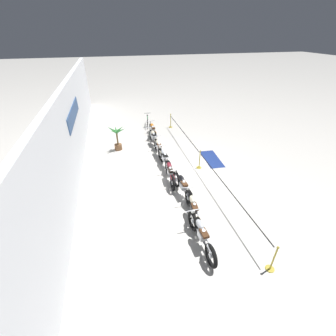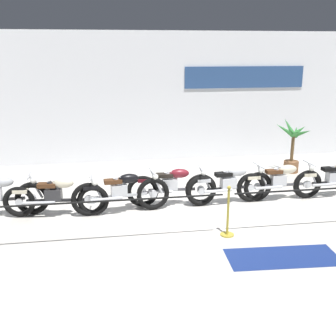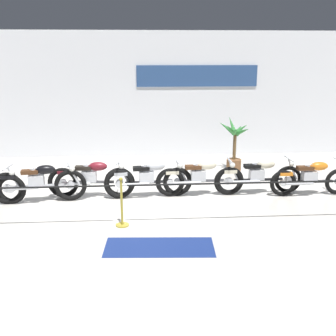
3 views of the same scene
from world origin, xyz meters
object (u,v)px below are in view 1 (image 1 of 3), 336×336
object	(u,v)px
motorcycle_orange_7	(153,130)
floor_banner	(212,159)
stanchion_mid_right	(171,123)
motorcycle_silver_4	(165,159)
motorcycle_silver_0	(201,235)
motorcycle_cream_6	(154,138)
motorcycle_black_2	(183,186)
motorcycle_maroon_3	(170,173)
potted_palm_left_of_row	(117,137)
stanchion_mid_left	(199,162)
motorcycle_cream_5	(159,148)
bicycle	(148,121)
stanchion_far_left	(212,171)
motorcycle_cream_1	(193,209)

from	to	relation	value
motorcycle_orange_7	floor_banner	distance (m)	4.82
stanchion_mid_right	motorcycle_silver_4	bearing A→B (deg)	162.03
motorcycle_silver_0	motorcycle_cream_6	world-z (taller)	motorcycle_silver_0
motorcycle_black_2	stanchion_mid_right	xyz separation A→B (m)	(8.09, -1.57, -0.13)
motorcycle_black_2	stanchion_mid_right	bearing A→B (deg)	-11.02
motorcycle_maroon_3	potted_palm_left_of_row	bearing A→B (deg)	28.88
motorcycle_maroon_3	stanchion_mid_left	world-z (taller)	stanchion_mid_left
motorcycle_cream_5	bicycle	distance (m)	4.89
motorcycle_black_2	motorcycle_maroon_3	size ratio (longest dim) A/B	1.04
motorcycle_silver_4	motorcycle_cream_5	bearing A→B (deg)	1.58
motorcycle_maroon_3	stanchion_far_left	size ratio (longest dim) A/B	0.18
motorcycle_cream_1	motorcycle_maroon_3	size ratio (longest dim) A/B	1.08
stanchion_far_left	potted_palm_left_of_row	bearing A→B (deg)	40.30
motorcycle_maroon_3	motorcycle_cream_5	xyz separation A→B (m)	(2.71, -0.04, -0.01)
stanchion_mid_left	floor_banner	size ratio (longest dim) A/B	0.52
motorcycle_silver_4	bicycle	distance (m)	6.18
motorcycle_silver_0	potted_palm_left_of_row	bearing A→B (deg)	16.04
motorcycle_black_2	motorcycle_cream_5	size ratio (longest dim) A/B	1.01
potted_palm_left_of_row	stanchion_far_left	xyz separation A→B (m)	(-4.82, -4.09, -0.07)
motorcycle_silver_4	motorcycle_cream_5	xyz separation A→B (m)	(1.29, 0.04, -0.00)
motorcycle_silver_0	stanchion_mid_right	xyz separation A→B (m)	(10.86, -1.77, -0.12)
motorcycle_cream_1	motorcycle_silver_4	world-z (taller)	motorcycle_silver_4
motorcycle_cream_6	stanchion_mid_left	distance (m)	3.86
motorcycle_maroon_3	motorcycle_cream_6	world-z (taller)	motorcycle_maroon_3
motorcycle_cream_1	motorcycle_silver_4	xyz separation A→B (m)	(4.09, 0.17, 0.01)
motorcycle_cream_5	motorcycle_silver_4	bearing A→B (deg)	-178.42
potted_palm_left_of_row	floor_banner	size ratio (longest dim) A/B	0.81
motorcycle_cream_1	motorcycle_cream_6	xyz separation A→B (m)	(6.88, 0.23, 0.01)
potted_palm_left_of_row	motorcycle_cream_6	bearing A→B (deg)	-86.58
motorcycle_silver_4	motorcycle_orange_7	xyz separation A→B (m)	(4.09, -0.14, -0.01)
motorcycle_maroon_3	motorcycle_cream_6	size ratio (longest dim) A/B	0.95
bicycle	stanchion_mid_left	xyz separation A→B (m)	(-6.78, -1.64, -0.01)
stanchion_mid_left	motorcycle_orange_7	bearing A→B (deg)	19.19
motorcycle_silver_0	motorcycle_cream_1	size ratio (longest dim) A/B	0.99
motorcycle_orange_7	bicycle	size ratio (longest dim) A/B	1.26
bicycle	stanchion_mid_left	distance (m)	6.98
motorcycle_cream_6	stanchion_far_left	world-z (taller)	stanchion_far_left
motorcycle_cream_1	motorcycle_orange_7	xyz separation A→B (m)	(8.17, 0.04, -0.00)
motorcycle_orange_7	stanchion_mid_right	world-z (taller)	stanchion_mid_right
motorcycle_cream_1	stanchion_mid_right	size ratio (longest dim) A/B	2.23
motorcycle_cream_6	floor_banner	size ratio (longest dim) A/B	1.12
potted_palm_left_of_row	stanchion_mid_right	size ratio (longest dim) A/B	1.56
motorcycle_maroon_3	motorcycle_silver_4	world-z (taller)	motorcycle_maroon_3
motorcycle_black_2	motorcycle_cream_5	world-z (taller)	motorcycle_black_2
motorcycle_orange_7	stanchion_far_left	size ratio (longest dim) A/B	0.17
bicycle	motorcycle_cream_1	bearing A→B (deg)	-179.75
motorcycle_cream_1	bicycle	bearing A→B (deg)	0.25
motorcycle_cream_5	stanchion_mid_right	distance (m)	4.54
stanchion_mid_left	floor_banner	xyz separation A→B (m)	(0.72, -1.07, -0.35)
motorcycle_black_2	motorcycle_silver_4	world-z (taller)	motorcycle_black_2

